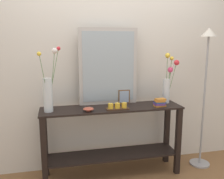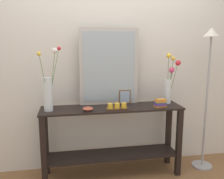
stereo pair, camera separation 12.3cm
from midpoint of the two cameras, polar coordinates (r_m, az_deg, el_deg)
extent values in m
cube|color=brown|center=(3.04, 1.23, -18.89)|extent=(7.00, 6.00, 0.02)
cube|color=silver|center=(2.94, 0.15, 7.95)|extent=(6.40, 0.08, 2.70)
cube|color=black|center=(2.74, 1.29, -4.29)|extent=(1.55, 0.37, 0.02)
cube|color=black|center=(2.93, 1.25, -14.68)|extent=(1.49, 0.33, 0.02)
cube|color=black|center=(2.69, -14.09, -13.94)|extent=(0.06, 0.06, 0.78)
cube|color=black|center=(2.96, 16.23, -11.64)|extent=(0.06, 0.06, 0.78)
cube|color=black|center=(2.96, -13.72, -11.53)|extent=(0.06, 0.06, 0.78)
cube|color=black|center=(3.21, 13.87, -9.71)|extent=(0.06, 0.06, 0.78)
cube|color=#B7B2AD|center=(2.80, 0.57, 5.24)|extent=(0.66, 0.03, 0.86)
cube|color=#9EADB7|center=(2.79, 0.63, 5.21)|extent=(0.58, 0.00, 0.78)
cylinder|color=silver|center=(2.62, -13.15, -1.11)|extent=(0.09, 0.09, 0.35)
cylinder|color=#4C753D|center=(2.65, -12.02, 2.45)|extent=(0.14, 0.13, 0.62)
sphere|color=red|center=(2.68, -10.75, 9.24)|extent=(0.04, 0.04, 0.04)
cylinder|color=#4C753D|center=(2.63, -12.19, 2.14)|extent=(0.08, 0.06, 0.60)
sphere|color=silver|center=(2.62, -11.64, 8.70)|extent=(0.06, 0.06, 0.06)
cylinder|color=#4C753D|center=(2.56, -13.79, 1.60)|extent=(0.08, 0.07, 0.58)
sphere|color=yellow|center=(2.50, -15.06, 7.95)|extent=(0.04, 0.04, 0.04)
cylinder|color=silver|center=(2.96, 13.75, -0.41)|extent=(0.08, 0.08, 0.28)
cylinder|color=#4C753D|center=(2.92, 13.87, 2.32)|extent=(0.01, 0.01, 0.53)
sphere|color=yellow|center=(2.90, 14.12, 7.53)|extent=(0.06, 0.06, 0.06)
cylinder|color=#4C753D|center=(2.94, 14.94, 1.54)|extent=(0.09, 0.05, 0.45)
sphere|color=red|center=(2.91, 16.09, 5.87)|extent=(0.06, 0.06, 0.06)
cylinder|color=#4C753D|center=(2.94, 14.51, 2.02)|extent=(0.04, 0.01, 0.50)
sphere|color=yellow|center=(2.92, 15.06, 6.86)|extent=(0.04, 0.04, 0.04)
cylinder|color=#4C753D|center=(2.96, 14.09, 0.80)|extent=(0.05, 0.02, 0.37)
sphere|color=#EA4275|center=(2.93, 14.70, 4.32)|extent=(0.06, 0.06, 0.06)
cylinder|color=#4C753D|center=(2.96, 14.25, 1.13)|extent=(0.08, 0.01, 0.40)
sphere|color=silver|center=(2.95, 15.09, 4.97)|extent=(0.04, 0.04, 0.04)
cube|color=#472D1C|center=(2.65, 2.51, -4.42)|extent=(0.24, 0.09, 0.01)
cylinder|color=gold|center=(2.63, 0.94, -3.79)|extent=(0.06, 0.06, 0.05)
cylinder|color=gold|center=(2.65, 2.51, -3.72)|extent=(0.06, 0.06, 0.05)
cylinder|color=gold|center=(2.66, 4.07, -3.64)|extent=(0.06, 0.06, 0.05)
cube|color=brown|center=(2.88, 4.16, -1.67)|extent=(0.14, 0.01, 0.16)
cube|color=#98ACC8|center=(2.88, 4.20, -1.70)|extent=(0.11, 0.00, 0.14)
cylinder|color=#B24C38|center=(2.59, -4.20, -4.85)|extent=(0.04, 0.04, 0.01)
ellipsoid|color=#B24C38|center=(2.59, -4.21, -4.39)|extent=(0.11, 0.11, 0.03)
cube|color=orange|center=(2.80, 12.22, -3.76)|extent=(0.13, 0.09, 0.02)
cube|color=#663884|center=(2.79, 12.12, -3.39)|extent=(0.12, 0.09, 0.02)
cube|color=#2D519E|center=(2.80, 12.28, -2.99)|extent=(0.12, 0.09, 0.02)
cube|color=orange|center=(2.78, 12.22, -2.73)|extent=(0.11, 0.08, 0.02)
cube|color=orange|center=(2.78, 12.41, -2.37)|extent=(0.11, 0.08, 0.02)
cylinder|color=#9E9EA3|center=(3.40, 20.87, -15.92)|extent=(0.24, 0.24, 0.02)
cylinder|color=#9E9EA3|center=(3.13, 21.84, -3.07)|extent=(0.02, 0.02, 1.54)
cone|color=beige|center=(3.05, 22.97, 12.04)|extent=(0.18, 0.18, 0.10)
camera|label=1|loc=(0.06, -88.69, 0.26)|focal=39.93mm
camera|label=2|loc=(0.06, 91.31, -0.26)|focal=39.93mm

